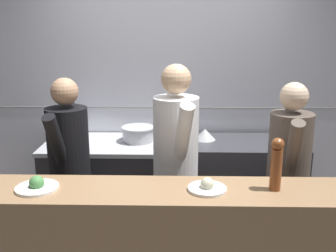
{
  "coord_description": "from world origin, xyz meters",
  "views": [
    {
      "loc": [
        0.09,
        -2.59,
        2.02
      ],
      "look_at": [
        0.02,
        0.68,
        1.15
      ],
      "focal_mm": 42.0,
      "sensor_mm": 36.0,
      "label": 1
    }
  ],
  "objects_px": {
    "stock_pot": "(72,129)",
    "chef_line": "(288,173)",
    "oven_range": "(107,184)",
    "chef_head_cook": "(70,166)",
    "plated_dish_main": "(37,186)",
    "pepper_mill": "(276,163)",
    "mixing_bowl_steel": "(205,134)",
    "plated_dish_appetiser": "(207,187)",
    "sauce_pot": "(138,133)",
    "chef_sous": "(176,162)"
  },
  "relations": [
    {
      "from": "pepper_mill",
      "to": "chef_head_cook",
      "type": "height_order",
      "value": "chef_head_cook"
    },
    {
      "from": "sauce_pot",
      "to": "pepper_mill",
      "type": "height_order",
      "value": "pepper_mill"
    },
    {
      "from": "stock_pot",
      "to": "chef_line",
      "type": "xyz_separation_m",
      "value": [
        1.89,
        -0.82,
        -0.12
      ]
    },
    {
      "from": "stock_pot",
      "to": "oven_range",
      "type": "bearing_deg",
      "value": -7.9
    },
    {
      "from": "oven_range",
      "to": "chef_head_cook",
      "type": "bearing_deg",
      "value": -102.71
    },
    {
      "from": "stock_pot",
      "to": "chef_head_cook",
      "type": "xyz_separation_m",
      "value": [
        0.16,
        -0.75,
        -0.11
      ]
    },
    {
      "from": "mixing_bowl_steel",
      "to": "chef_sous",
      "type": "bearing_deg",
      "value": -109.29
    },
    {
      "from": "chef_head_cook",
      "to": "plated_dish_main",
      "type": "bearing_deg",
      "value": -83.74
    },
    {
      "from": "sauce_pot",
      "to": "chef_sous",
      "type": "distance_m",
      "value": 0.88
    },
    {
      "from": "stock_pot",
      "to": "plated_dish_main",
      "type": "distance_m",
      "value": 1.45
    },
    {
      "from": "sauce_pot",
      "to": "chef_line",
      "type": "height_order",
      "value": "chef_line"
    },
    {
      "from": "mixing_bowl_steel",
      "to": "plated_dish_main",
      "type": "height_order",
      "value": "plated_dish_main"
    },
    {
      "from": "mixing_bowl_steel",
      "to": "chef_head_cook",
      "type": "bearing_deg",
      "value": -145.63
    },
    {
      "from": "sauce_pot",
      "to": "plated_dish_appetiser",
      "type": "distance_m",
      "value": 1.55
    },
    {
      "from": "stock_pot",
      "to": "plated_dish_appetiser",
      "type": "xyz_separation_m",
      "value": [
        1.21,
        -1.43,
        0.02
      ]
    },
    {
      "from": "chef_head_cook",
      "to": "mixing_bowl_steel",
      "type": "bearing_deg",
      "value": 41.69
    },
    {
      "from": "stock_pot",
      "to": "chef_head_cook",
      "type": "bearing_deg",
      "value": -77.58
    },
    {
      "from": "plated_dish_appetiser",
      "to": "chef_line",
      "type": "height_order",
      "value": "chef_line"
    },
    {
      "from": "oven_range",
      "to": "pepper_mill",
      "type": "relative_size",
      "value": 3.49
    },
    {
      "from": "oven_range",
      "to": "stock_pot",
      "type": "distance_m",
      "value": 0.65
    },
    {
      "from": "pepper_mill",
      "to": "chef_sous",
      "type": "bearing_deg",
      "value": 134.52
    },
    {
      "from": "sauce_pot",
      "to": "pepper_mill",
      "type": "bearing_deg",
      "value": -55.14
    },
    {
      "from": "plated_dish_main",
      "to": "pepper_mill",
      "type": "distance_m",
      "value": 1.49
    },
    {
      "from": "oven_range",
      "to": "plated_dish_appetiser",
      "type": "xyz_separation_m",
      "value": [
        0.89,
        -1.38,
        0.59
      ]
    },
    {
      "from": "stock_pot",
      "to": "pepper_mill",
      "type": "relative_size",
      "value": 0.88
    },
    {
      "from": "oven_range",
      "to": "mixing_bowl_steel",
      "type": "xyz_separation_m",
      "value": [
        0.98,
        0.07,
        0.51
      ]
    },
    {
      "from": "sauce_pot",
      "to": "plated_dish_appetiser",
      "type": "bearing_deg",
      "value": -68.39
    },
    {
      "from": "mixing_bowl_steel",
      "to": "plated_dish_main",
      "type": "bearing_deg",
      "value": -128.08
    },
    {
      "from": "plated_dish_appetiser",
      "to": "chef_sous",
      "type": "relative_size",
      "value": 0.14
    },
    {
      "from": "plated_dish_appetiser",
      "to": "stock_pot",
      "type": "bearing_deg",
      "value": 130.38
    },
    {
      "from": "chef_head_cook",
      "to": "sauce_pot",
      "type": "bearing_deg",
      "value": 65.01
    },
    {
      "from": "plated_dish_main",
      "to": "chef_head_cook",
      "type": "height_order",
      "value": "chef_head_cook"
    },
    {
      "from": "stock_pot",
      "to": "chef_sous",
      "type": "xyz_separation_m",
      "value": [
        1.02,
        -0.78,
        -0.05
      ]
    },
    {
      "from": "sauce_pot",
      "to": "plated_dish_appetiser",
      "type": "height_order",
      "value": "plated_dish_appetiser"
    },
    {
      "from": "sauce_pot",
      "to": "mixing_bowl_steel",
      "type": "distance_m",
      "value": 0.66
    },
    {
      "from": "mixing_bowl_steel",
      "to": "chef_line",
      "type": "relative_size",
      "value": 0.13
    },
    {
      "from": "oven_range",
      "to": "chef_line",
      "type": "distance_m",
      "value": 1.8
    },
    {
      "from": "stock_pot",
      "to": "mixing_bowl_steel",
      "type": "distance_m",
      "value": 1.3
    },
    {
      "from": "stock_pot",
      "to": "chef_line",
      "type": "relative_size",
      "value": 0.19
    },
    {
      "from": "plated_dish_main",
      "to": "mixing_bowl_steel",
      "type": "bearing_deg",
      "value": 51.92
    },
    {
      "from": "sauce_pot",
      "to": "chef_line",
      "type": "distance_m",
      "value": 1.5
    },
    {
      "from": "plated_dish_main",
      "to": "pepper_mill",
      "type": "xyz_separation_m",
      "value": [
        1.48,
        0.03,
        0.15
      ]
    },
    {
      "from": "sauce_pot",
      "to": "chef_head_cook",
      "type": "height_order",
      "value": "chef_head_cook"
    },
    {
      "from": "sauce_pot",
      "to": "mixing_bowl_steel",
      "type": "relative_size",
      "value": 1.56
    },
    {
      "from": "oven_range",
      "to": "chef_line",
      "type": "xyz_separation_m",
      "value": [
        1.56,
        -0.78,
        0.45
      ]
    },
    {
      "from": "chef_line",
      "to": "oven_range",
      "type": "bearing_deg",
      "value": 162.3
    },
    {
      "from": "oven_range",
      "to": "chef_head_cook",
      "type": "relative_size",
      "value": 0.73
    },
    {
      "from": "stock_pot",
      "to": "plated_dish_main",
      "type": "relative_size",
      "value": 1.11
    },
    {
      "from": "oven_range",
      "to": "chef_line",
      "type": "bearing_deg",
      "value": -26.49
    },
    {
      "from": "stock_pot",
      "to": "plated_dish_main",
      "type": "height_order",
      "value": "stock_pot"
    }
  ]
}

